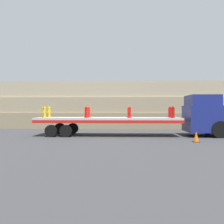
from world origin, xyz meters
TOP-DOWN VIEW (x-y plane):
  - ground_plane at (0.00, 0.00)m, footprint 120.00×120.00m
  - rock_cliff at (0.00, 7.42)m, footprint 60.00×3.30m
  - truck_cab at (6.90, 0.00)m, footprint 2.77×2.75m
  - flatbed_trailer at (-0.56, 0.00)m, footprint 10.07×2.60m
  - fire_hydrant_yellow_near_0 at (-4.44, -0.55)m, footprint 0.29×0.54m
  - fire_hydrant_yellow_far_0 at (-4.44, 0.55)m, footprint 0.29×0.54m
  - fire_hydrant_red_near_1 at (-1.48, -0.55)m, footprint 0.29×0.54m
  - fire_hydrant_red_far_1 at (-1.48, 0.55)m, footprint 0.29×0.54m
  - fire_hydrant_red_near_2 at (1.48, -0.55)m, footprint 0.29×0.54m
  - fire_hydrant_red_far_2 at (1.48, 0.55)m, footprint 0.29×0.54m
  - fire_hydrant_red_near_3 at (4.44, -0.55)m, footprint 0.29×0.54m
  - fire_hydrant_red_far_3 at (4.44, 0.55)m, footprint 0.29×0.54m
  - cargo_strap_rear at (-4.44, 0.00)m, footprint 0.05×2.70m
  - cargo_strap_middle at (-1.48, 0.00)m, footprint 0.05×2.70m
  - cargo_strap_front at (4.44, 0.00)m, footprint 0.05×2.70m
  - traffic_cone at (5.20, -3.34)m, footprint 0.38×0.38m

SIDE VIEW (x-z plane):
  - ground_plane at x=0.00m, z-range 0.00..0.00m
  - traffic_cone at x=5.20m, z-range -0.01..0.59m
  - flatbed_trailer at x=-0.56m, z-range 0.42..1.70m
  - truck_cab at x=6.90m, z-range 0.03..2.87m
  - fire_hydrant_yellow_near_0 at x=-4.44m, z-range 1.26..2.05m
  - fire_hydrant_yellow_far_0 at x=-4.44m, z-range 1.26..2.05m
  - fire_hydrant_red_near_1 at x=-1.48m, z-range 1.26..2.05m
  - fire_hydrant_red_far_1 at x=-1.48m, z-range 1.26..2.05m
  - fire_hydrant_red_near_2 at x=1.48m, z-range 1.26..2.05m
  - fire_hydrant_red_far_2 at x=1.48m, z-range 1.26..2.05m
  - fire_hydrant_red_near_3 at x=4.44m, z-range 1.26..2.05m
  - fire_hydrant_red_far_3 at x=4.44m, z-range 1.26..2.05m
  - cargo_strap_rear at x=-4.44m, z-range 2.06..2.07m
  - cargo_strap_middle at x=-1.48m, z-range 2.06..2.07m
  - cargo_strap_front at x=4.44m, z-range 2.06..2.07m
  - rock_cliff at x=0.00m, z-range 0.00..4.56m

